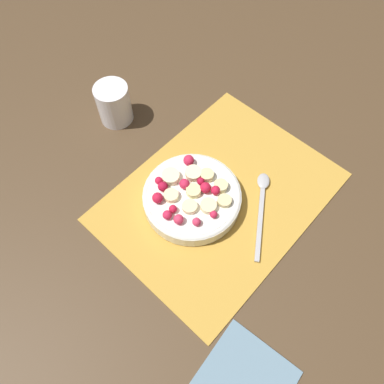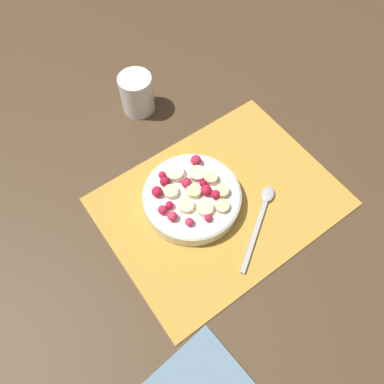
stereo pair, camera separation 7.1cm
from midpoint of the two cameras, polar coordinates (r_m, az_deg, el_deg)
The scene contains 5 objects.
ground_plane at distance 0.76m, azimuth 7.01°, elevation -1.73°, with size 3.00×3.00×0.00m, color #4C3823.
placemat at distance 0.75m, azimuth 7.04°, elevation -1.62°, with size 0.46×0.34×0.01m.
fruit_bowl at distance 0.73m, azimuth 2.77°, elevation -0.90°, with size 0.19×0.19×0.05m.
spoon at distance 0.75m, azimuth 13.34°, elevation -3.12°, with size 0.17×0.12×0.01m.
drinking_glass at distance 0.87m, azimuth -5.82°, elevation 14.62°, with size 0.07×0.07×0.09m.
Camera 2 is at (-0.25, -0.25, 0.67)m, focal length 35.00 mm.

